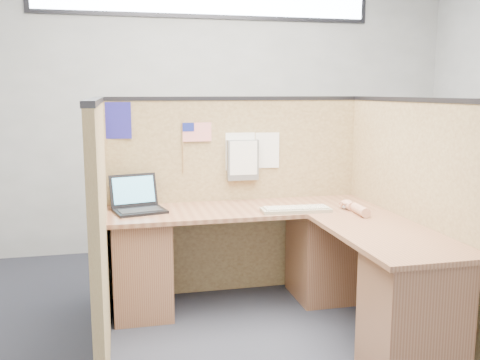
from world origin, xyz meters
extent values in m
plane|color=#21242F|center=(0.00, 0.00, 0.00)|extent=(5.00, 5.00, 0.00)
plane|color=#A0A3A5|center=(0.00, 2.25, 1.40)|extent=(5.00, 0.00, 5.00)
cube|color=brown|center=(0.00, 1.00, 0.75)|extent=(2.05, 0.05, 1.50)
cube|color=#232328|center=(0.00, 1.00, 1.51)|extent=(2.05, 0.06, 0.03)
cube|color=brown|center=(-1.00, 0.10, 0.75)|extent=(0.05, 1.80, 1.50)
cube|color=#232328|center=(-1.00, 0.10, 1.51)|extent=(0.06, 1.80, 0.03)
cube|color=brown|center=(1.00, 0.10, 0.75)|extent=(0.05, 1.80, 1.50)
cube|color=#232328|center=(1.00, 0.10, 1.51)|extent=(0.06, 1.80, 0.03)
cube|color=brown|center=(0.00, 0.68, 0.71)|extent=(1.95, 0.60, 0.03)
cube|color=brown|center=(0.68, -0.20, 0.71)|extent=(0.60, 1.15, 0.03)
cube|color=brown|center=(-0.75, 0.68, 0.35)|extent=(0.40, 0.50, 0.70)
cube|color=brown|center=(0.60, 0.68, 0.35)|extent=(0.40, 0.50, 0.70)
cube|color=brown|center=(0.68, -0.52, 0.35)|extent=(0.50, 0.40, 0.70)
cube|color=black|center=(-0.75, 0.70, 0.74)|extent=(0.39, 0.33, 0.02)
cube|color=black|center=(-0.75, 0.86, 0.86)|extent=(0.35, 0.15, 0.23)
cube|color=teal|center=(-0.75, 0.85, 0.86)|extent=(0.30, 0.12, 0.19)
cube|color=gray|center=(0.32, 0.48, 0.74)|extent=(0.50, 0.19, 0.02)
cube|color=silver|center=(0.32, 0.48, 0.76)|extent=(0.45, 0.16, 0.01)
ellipsoid|color=#B7B7BB|center=(0.71, 0.48, 0.75)|extent=(0.11, 0.07, 0.04)
ellipsoid|color=tan|center=(0.71, 0.47, 0.78)|extent=(0.08, 0.10, 0.05)
cylinder|color=tan|center=(0.72, 0.42, 0.76)|extent=(0.06, 0.05, 0.06)
cylinder|color=tan|center=(0.73, 0.29, 0.76)|extent=(0.09, 0.25, 0.07)
cube|color=navy|center=(-0.88, 0.97, 1.36)|extent=(0.20, 0.02, 0.26)
cylinder|color=olive|center=(-0.41, 0.96, 1.15)|extent=(0.01, 0.01, 0.38)
cube|color=red|center=(-0.30, 0.96, 1.27)|extent=(0.22, 0.00, 0.14)
cube|color=navy|center=(-0.37, 0.95, 1.30)|extent=(0.09, 0.00, 0.07)
cube|color=slate|center=(0.05, 0.94, 1.05)|extent=(0.24, 0.05, 0.31)
cube|color=white|center=(0.05, 0.92, 1.07)|extent=(0.21, 0.01, 0.26)
cube|color=white|center=(0.04, 0.97, 1.11)|extent=(0.23, 0.02, 0.29)
cube|color=white|center=(0.24, 0.97, 1.11)|extent=(0.22, 0.03, 0.28)
camera|label=1|loc=(-0.90, -3.02, 1.57)|focal=40.00mm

